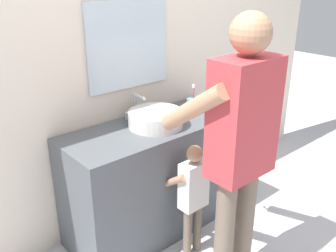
# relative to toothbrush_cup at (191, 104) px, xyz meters

# --- Properties ---
(ground_plane) EXTENTS (14.00, 14.00, 0.00)m
(ground_plane) POSITION_rel_toothbrush_cup_xyz_m (-0.41, -0.35, -0.90)
(ground_plane) COLOR silver
(back_wall) EXTENTS (4.40, 0.10, 2.70)m
(back_wall) POSITION_rel_toothbrush_cup_xyz_m (-0.41, 0.27, 0.45)
(back_wall) COLOR beige
(back_wall) RESTS_ON ground
(vanity_cabinet) EXTENTS (1.35, 0.54, 0.85)m
(vanity_cabinet) POSITION_rel_toothbrush_cup_xyz_m (-0.41, -0.05, -0.48)
(vanity_cabinet) COLOR #4C5156
(vanity_cabinet) RESTS_ON ground
(sink_basin) EXTENTS (0.38, 0.38, 0.11)m
(sink_basin) POSITION_rel_toothbrush_cup_xyz_m (-0.41, -0.07, 0.01)
(sink_basin) COLOR silver
(sink_basin) RESTS_ON vanity_cabinet
(faucet) EXTENTS (0.18, 0.14, 0.18)m
(faucet) POSITION_rel_toothbrush_cup_xyz_m (-0.41, 0.16, 0.03)
(faucet) COLOR #B7BABF
(faucet) RESTS_ON vanity_cabinet
(toothbrush_cup) EXTENTS (0.07, 0.07, 0.21)m
(toothbrush_cup) POSITION_rel_toothbrush_cup_xyz_m (0.00, 0.00, 0.00)
(toothbrush_cup) COLOR #4C8EB2
(toothbrush_cup) RESTS_ON vanity_cabinet
(child_toddler) EXTENTS (0.26, 0.26, 0.83)m
(child_toddler) POSITION_rel_toothbrush_cup_xyz_m (-0.41, -0.45, -0.40)
(child_toddler) COLOR #6B5B4C
(child_toddler) RESTS_ON ground
(adult_parent) EXTENTS (0.52, 0.55, 1.68)m
(adult_parent) POSITION_rel_toothbrush_cup_xyz_m (-0.38, -0.78, 0.11)
(adult_parent) COLOR #6B5B4C
(adult_parent) RESTS_ON ground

